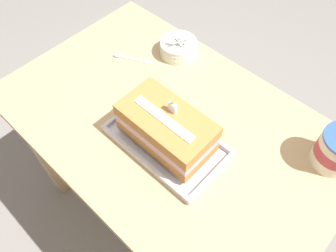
{
  "coord_description": "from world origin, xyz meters",
  "views": [
    {
      "loc": [
        0.41,
        -0.44,
        1.6
      ],
      "look_at": [
        0.03,
        -0.03,
        0.8
      ],
      "focal_mm": 34.51,
      "sensor_mm": 36.0,
      "label": 1
    }
  ],
  "objects_px": {
    "foil_tray": "(167,142)",
    "birthday_cake": "(167,128)",
    "serving_spoon_near_tray": "(126,57)",
    "bowl_stack": "(178,48)"
  },
  "relations": [
    {
      "from": "foil_tray",
      "to": "bowl_stack",
      "type": "relative_size",
      "value": 2.58
    },
    {
      "from": "foil_tray",
      "to": "birthday_cake",
      "type": "relative_size",
      "value": 1.32
    },
    {
      "from": "bowl_stack",
      "to": "serving_spoon_near_tray",
      "type": "xyz_separation_m",
      "value": [
        -0.12,
        -0.15,
        -0.02
      ]
    },
    {
      "from": "birthday_cake",
      "to": "bowl_stack",
      "type": "xyz_separation_m",
      "value": [
        -0.24,
        0.32,
        -0.05
      ]
    },
    {
      "from": "foil_tray",
      "to": "bowl_stack",
      "type": "height_order",
      "value": "bowl_stack"
    },
    {
      "from": "birthday_cake",
      "to": "bowl_stack",
      "type": "height_order",
      "value": "birthday_cake"
    },
    {
      "from": "birthday_cake",
      "to": "serving_spoon_near_tray",
      "type": "bearing_deg",
      "value": 155.34
    },
    {
      "from": "foil_tray",
      "to": "birthday_cake",
      "type": "height_order",
      "value": "birthday_cake"
    },
    {
      "from": "foil_tray",
      "to": "serving_spoon_near_tray",
      "type": "bearing_deg",
      "value": 155.34
    },
    {
      "from": "foil_tray",
      "to": "serving_spoon_near_tray",
      "type": "xyz_separation_m",
      "value": [
        -0.36,
        0.17,
        -0.0
      ]
    }
  ]
}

